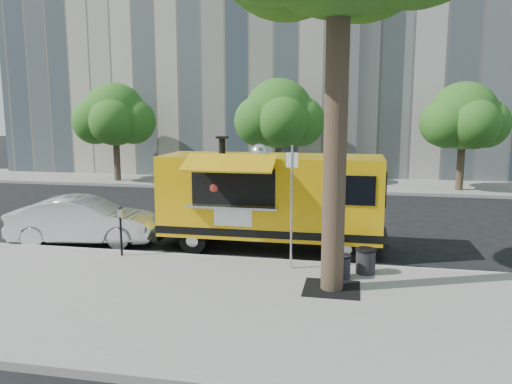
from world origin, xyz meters
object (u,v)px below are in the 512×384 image
trash_bin_right (366,260)px  food_truck (270,198)px  far_tree_a (115,115)px  sedan (84,221)px  far_tree_c (464,116)px  far_tree_b (279,114)px  trash_bin_left (341,266)px  sign_post (292,200)px  parking_meter (121,225)px

trash_bin_right → food_truck: bearing=141.3°
far_tree_a → sedan: 13.59m
far_tree_c → far_tree_b: bearing=178.1°
far_tree_a → far_tree_c: far_tree_a is taller
far_tree_c → food_truck: 14.10m
far_tree_a → trash_bin_left: bearing=-48.3°
food_truck → trash_bin_right: food_truck is taller
far_tree_b → far_tree_c: 9.01m
trash_bin_right → far_tree_b: bearing=106.9°
trash_bin_left → far_tree_a: bearing=131.7°
sign_post → trash_bin_left: 1.92m
far_tree_a → far_tree_c: bearing=0.3°
far_tree_c → trash_bin_left: 15.69m
far_tree_c → sedan: far_tree_c is taller
far_tree_a → trash_bin_left: 19.48m
food_truck → trash_bin_left: bearing=-50.8°
far_tree_c → trash_bin_right: (-4.68, -13.97, -3.25)m
far_tree_a → food_truck: (10.65, -11.73, -2.27)m
parking_meter → trash_bin_left: bearing=-6.7°
far_tree_c → trash_bin_left: far_tree_c is taller
far_tree_c → trash_bin_right: far_tree_c is taller
far_tree_a → trash_bin_left: size_ratio=9.87×
far_tree_c → sign_post: far_tree_c is taller
far_tree_b → parking_meter: far_tree_b is taller
trash_bin_left → trash_bin_right: bearing=39.8°
far_tree_a → far_tree_c: (18.00, 0.10, -0.06)m
sedan → trash_bin_left: 7.97m
sign_post → sedan: bearing=165.8°
trash_bin_right → sign_post: bearing=179.4°
sedan → trash_bin_right: (8.23, -1.65, -0.24)m
far_tree_a → trash_bin_right: 19.51m
sign_post → trash_bin_right: bearing=-0.6°
far_tree_c → sedan: size_ratio=1.22×
sign_post → food_truck: 2.33m
sign_post → trash_bin_right: sign_post is taller
parking_meter → trash_bin_left: size_ratio=2.46×
sign_post → far_tree_a: bearing=129.8°
parking_meter → far_tree_a: bearing=117.1°
far_tree_b → trash_bin_right: 15.28m
far_tree_a → parking_meter: 15.59m
far_tree_b → trash_bin_right: far_tree_b is taller
far_tree_c → parking_meter: bearing=-128.7°
parking_meter → sedan: (-1.90, 1.43, -0.28)m
parking_meter → trash_bin_right: parking_meter is taller
food_truck → sedan: (-5.56, -0.49, -0.81)m
far_tree_b → far_tree_c: (9.00, -0.30, -0.12)m
trash_bin_right → trash_bin_left: bearing=-140.2°
far_tree_b → sedan: size_ratio=1.29×
far_tree_a → trash_bin_right: (13.32, -13.87, -3.31)m
sedan → far_tree_b: bearing=-27.3°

